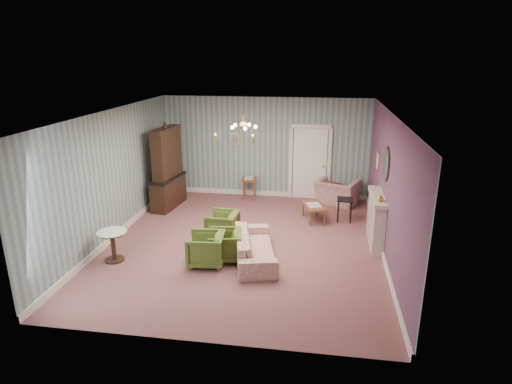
% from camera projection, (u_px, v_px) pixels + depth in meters
% --- Properties ---
extents(floor, '(7.00, 7.00, 0.00)m').
position_uv_depth(floor, '(244.00, 244.00, 9.67)').
color(floor, '#844D4C').
rests_on(floor, ground).
extents(ceiling, '(7.00, 7.00, 0.00)m').
position_uv_depth(ceiling, '(243.00, 113.00, 8.78)').
color(ceiling, white).
rests_on(ceiling, ground).
extents(wall_back, '(6.00, 0.00, 6.00)m').
position_uv_depth(wall_back, '(265.00, 148.00, 12.52)').
color(wall_back, slate).
rests_on(wall_back, ground).
extents(wall_front, '(6.00, 0.00, 6.00)m').
position_uv_depth(wall_front, '(199.00, 253.00, 5.93)').
color(wall_front, slate).
rests_on(wall_front, ground).
extents(wall_left, '(0.00, 7.00, 7.00)m').
position_uv_depth(wall_left, '(112.00, 176.00, 9.66)').
color(wall_left, slate).
rests_on(wall_left, ground).
extents(wall_right, '(0.00, 7.00, 7.00)m').
position_uv_depth(wall_right, '(389.00, 188.00, 8.80)').
color(wall_right, slate).
rests_on(wall_right, ground).
extents(wall_right_floral, '(0.00, 7.00, 7.00)m').
position_uv_depth(wall_right_floral, '(388.00, 188.00, 8.80)').
color(wall_right_floral, '#A8546A').
rests_on(wall_right_floral, ground).
extents(door, '(1.12, 0.12, 2.16)m').
position_uv_depth(door, '(310.00, 162.00, 12.41)').
color(door, white).
rests_on(door, floor).
extents(olive_chair_a, '(0.72, 0.76, 0.72)m').
position_uv_depth(olive_chair_a, '(206.00, 248.00, 8.64)').
color(olive_chair_a, '#4B6021').
rests_on(olive_chair_a, floor).
extents(olive_chair_b, '(0.73, 0.77, 0.69)m').
position_uv_depth(olive_chair_b, '(225.00, 244.00, 8.84)').
color(olive_chair_b, '#4B6021').
rests_on(olive_chair_b, floor).
extents(olive_chair_c, '(0.68, 0.72, 0.69)m').
position_uv_depth(olive_chair_c, '(222.00, 224.00, 9.88)').
color(olive_chair_c, '#4B6021').
rests_on(olive_chair_c, floor).
extents(sofa_chintz, '(0.99, 2.01, 0.75)m').
position_uv_depth(sofa_chintz, '(255.00, 242.00, 8.85)').
color(sofa_chintz, '#953C3E').
rests_on(sofa_chintz, floor).
extents(wingback_chair, '(1.28, 1.07, 0.95)m').
position_uv_depth(wingback_chair, '(337.00, 188.00, 12.08)').
color(wingback_chair, '#953C3E').
rests_on(wingback_chair, floor).
extents(dresser, '(0.65, 1.44, 2.33)m').
position_uv_depth(dresser, '(167.00, 166.00, 11.68)').
color(dresser, black).
rests_on(dresser, floor).
extents(fireplace, '(0.30, 1.40, 1.16)m').
position_uv_depth(fireplace, '(376.00, 220.00, 9.46)').
color(fireplace, beige).
rests_on(fireplace, floor).
extents(mantel_vase, '(0.15, 0.15, 0.15)m').
position_uv_depth(mantel_vase, '(380.00, 198.00, 8.89)').
color(mantel_vase, gold).
rests_on(mantel_vase, fireplace).
extents(oval_mirror, '(0.04, 0.76, 0.84)m').
position_uv_depth(oval_mirror, '(386.00, 164.00, 9.06)').
color(oval_mirror, white).
rests_on(oval_mirror, wall_right).
extents(framed_print, '(0.04, 0.34, 0.42)m').
position_uv_depth(framed_print, '(378.00, 161.00, 10.40)').
color(framed_print, gold).
rests_on(framed_print, wall_right).
extents(coffee_table, '(0.69, 0.93, 0.42)m').
position_uv_depth(coffee_table, '(314.00, 213.00, 10.95)').
color(coffee_table, brown).
rests_on(coffee_table, floor).
extents(side_table_black, '(0.42, 0.42, 0.59)m').
position_uv_depth(side_table_black, '(345.00, 210.00, 10.91)').
color(side_table_black, black).
rests_on(side_table_black, floor).
extents(pedestal_table, '(0.71, 0.71, 0.65)m').
position_uv_depth(pedestal_table, '(113.00, 246.00, 8.80)').
color(pedestal_table, black).
rests_on(pedestal_table, floor).
extents(nesting_table, '(0.44, 0.54, 0.66)m').
position_uv_depth(nesting_table, '(249.00, 187.00, 12.59)').
color(nesting_table, brown).
rests_on(nesting_table, floor).
extents(gilt_mirror_back, '(0.28, 0.06, 0.36)m').
position_uv_depth(gilt_mirror_back, '(234.00, 139.00, 12.54)').
color(gilt_mirror_back, gold).
rests_on(gilt_mirror_back, wall_back).
extents(sconce_left, '(0.16, 0.12, 0.30)m').
position_uv_depth(sconce_left, '(216.00, 138.00, 12.59)').
color(sconce_left, gold).
rests_on(sconce_left, wall_back).
extents(sconce_right, '(0.16, 0.12, 0.30)m').
position_uv_depth(sconce_right, '(253.00, 139.00, 12.44)').
color(sconce_right, gold).
rests_on(sconce_right, wall_back).
extents(chandelier, '(0.56, 0.56, 0.36)m').
position_uv_depth(chandelier, '(243.00, 127.00, 8.87)').
color(chandelier, gold).
rests_on(chandelier, ceiling).
extents(burgundy_cushion, '(0.41, 0.28, 0.39)m').
position_uv_depth(burgundy_cushion, '(336.00, 189.00, 11.94)').
color(burgundy_cushion, maroon).
rests_on(burgundy_cushion, wingback_chair).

